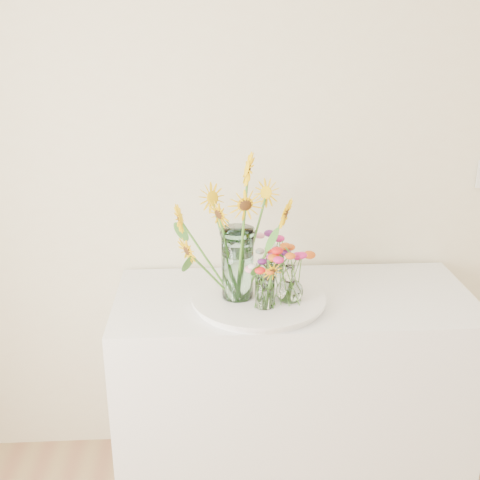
{
  "coord_description": "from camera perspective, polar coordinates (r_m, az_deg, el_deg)",
  "views": [
    {
      "loc": [
        -0.55,
        -0.18,
        1.92
      ],
      "look_at": [
        -0.43,
        1.88,
        1.15
      ],
      "focal_mm": 45.0,
      "sensor_mm": 36.0,
      "label": 1
    }
  ],
  "objects": [
    {
      "name": "wildflower_posy_b",
      "position": [
        2.21,
        4.77,
        -3.1
      ],
      "size": [
        0.22,
        0.22,
        0.24
      ],
      "primitive_type": null,
      "color": "#DB5713",
      "rests_on": "tray"
    },
    {
      "name": "mason_jar",
      "position": [
        2.23,
        -0.24,
        -2.27
      ],
      "size": [
        0.16,
        0.16,
        0.28
      ],
      "primitive_type": "cylinder",
      "rotation": [
        0.0,
        0.0,
        0.41
      ],
      "color": "#A5D5C7",
      "rests_on": "tray"
    },
    {
      "name": "counter",
      "position": [
        2.6,
        4.88,
        -14.28
      ],
      "size": [
        1.4,
        0.6,
        0.9
      ],
      "primitive_type": "cube",
      "color": "white",
      "rests_on": "ground_plane"
    },
    {
      "name": "small_vase_a",
      "position": [
        2.19,
        2.36,
        -5.0
      ],
      "size": [
        0.08,
        0.08,
        0.12
      ],
      "primitive_type": "cylinder",
      "rotation": [
        0.0,
        0.0,
        0.11
      ],
      "color": "white",
      "rests_on": "tray"
    },
    {
      "name": "small_vase_b",
      "position": [
        2.23,
        4.74,
        -4.16
      ],
      "size": [
        0.12,
        0.12,
        0.15
      ],
      "primitive_type": null,
      "rotation": [
        0.0,
        0.0,
        0.24
      ],
      "color": "white",
      "rests_on": "tray"
    },
    {
      "name": "tray",
      "position": [
        2.29,
        1.77,
        -5.75
      ],
      "size": [
        0.48,
        0.48,
        0.02
      ],
      "primitive_type": "cylinder",
      "color": "white",
      "rests_on": "counter"
    },
    {
      "name": "sunflower_bouquet",
      "position": [
        2.18,
        -0.25,
        0.97
      ],
      "size": [
        1.05,
        1.05,
        0.54
      ],
      "primitive_type": null,
      "rotation": [
        0.0,
        0.0,
        0.41
      ],
      "color": "#FFC305",
      "rests_on": "tray"
    },
    {
      "name": "wildflower_posy_c",
      "position": [
        2.34,
        3.33,
        -2.06
      ],
      "size": [
        0.2,
        0.2,
        0.21
      ],
      "primitive_type": null,
      "color": "#DB5713",
      "rests_on": "tray"
    },
    {
      "name": "small_vase_c",
      "position": [
        2.35,
        3.31,
        -3.07
      ],
      "size": [
        0.08,
        0.08,
        0.12
      ],
      "primitive_type": "cylinder",
      "rotation": [
        0.0,
        0.0,
        -0.18
      ],
      "color": "white",
      "rests_on": "tray"
    },
    {
      "name": "wildflower_posy_a",
      "position": [
        2.17,
        2.38,
        -3.92
      ],
      "size": [
        0.17,
        0.17,
        0.21
      ],
      "primitive_type": null,
      "color": "#DB5713",
      "rests_on": "tray"
    }
  ]
}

